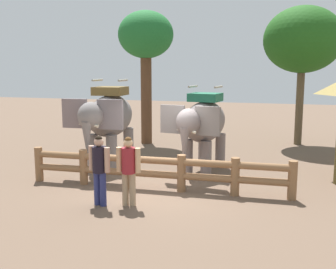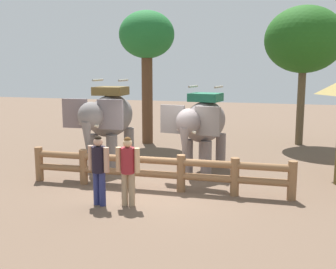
{
  "view_description": "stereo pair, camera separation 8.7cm",
  "coord_description": "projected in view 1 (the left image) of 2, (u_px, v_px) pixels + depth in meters",
  "views": [
    {
      "loc": [
        3.51,
        -10.62,
        3.46
      ],
      "look_at": [
        0.0,
        1.36,
        1.4
      ],
      "focal_mm": 43.7,
      "sensor_mm": 36.0,
      "label": 1
    },
    {
      "loc": [
        3.59,
        -10.59,
        3.46
      ],
      "look_at": [
        0.0,
        1.36,
        1.4
      ],
      "focal_mm": 43.7,
      "sensor_mm": 36.0,
      "label": 2
    }
  ],
  "objects": [
    {
      "name": "elephant_center",
      "position": [
        203.0,
        124.0,
        13.46
      ],
      "size": [
        1.9,
        3.38,
        2.86
      ],
      "color": "slate",
      "rests_on": "ground"
    },
    {
      "name": "tree_far_left",
      "position": [
        146.0,
        39.0,
        18.09
      ],
      "size": [
        2.46,
        2.46,
        5.93
      ],
      "color": "brown",
      "rests_on": "ground"
    },
    {
      "name": "elephant_near_left",
      "position": [
        108.0,
        118.0,
        14.1
      ],
      "size": [
        2.03,
        3.55,
        3.05
      ],
      "color": "slate",
      "rests_on": "ground"
    },
    {
      "name": "tree_back_center",
      "position": [
        303.0,
        40.0,
        17.81
      ],
      "size": [
        3.41,
        3.41,
        6.1
      ],
      "color": "brown",
      "rests_on": "ground"
    },
    {
      "name": "tourist_man_in_blue",
      "position": [
        99.0,
        165.0,
        10.21
      ],
      "size": [
        0.62,
        0.42,
        1.79
      ],
      "color": "navy",
      "rests_on": "ground"
    },
    {
      "name": "log_fence",
      "position": [
        156.0,
        169.0,
        11.61
      ],
      "size": [
        7.7,
        0.51,
        1.05
      ],
      "color": "brown",
      "rests_on": "ground"
    },
    {
      "name": "tourist_woman_in_black",
      "position": [
        129.0,
        166.0,
        10.17
      ],
      "size": [
        0.62,
        0.36,
        1.77
      ],
      "color": "tan",
      "rests_on": "ground"
    },
    {
      "name": "ground_plane",
      "position": [
        155.0,
        191.0,
        11.59
      ],
      "size": [
        60.0,
        60.0,
        0.0
      ],
      "primitive_type": "plane",
      "color": "brown"
    }
  ]
}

